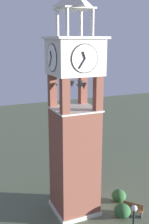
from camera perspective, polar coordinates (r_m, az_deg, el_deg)
ground at (r=24.25m, az=0.00°, el=-18.96°), size 80.00×80.00×0.00m
clock_tower at (r=21.28m, az=0.00°, el=-3.30°), size 3.67×3.67×16.76m
park_bench at (r=23.88m, az=11.60°, el=-18.49°), size 1.52×1.36×0.95m
lamp_post at (r=18.49m, az=11.73°, el=-21.02°), size 0.36×0.36×3.90m
trash_bin at (r=23.59m, az=10.34°, el=-19.11°), size 0.52×0.52×0.80m
shrub_near_entry at (r=25.23m, az=8.89°, el=-16.27°), size 1.19×1.19×1.08m
shrub_left_of_tower at (r=23.43m, az=9.58°, el=-18.94°), size 1.27×1.27×1.07m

